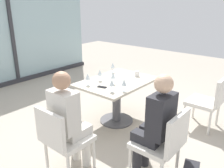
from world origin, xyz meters
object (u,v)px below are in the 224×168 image
at_px(person_side_end, 69,117).
at_px(wine_glass_1, 113,65).
at_px(chair_front_left, 163,141).
at_px(chair_side_end, 62,137).
at_px(wine_glass_4, 112,83).
at_px(chair_front_right, 210,99).
at_px(coffee_cup, 137,74).
at_px(wine_glass_5, 124,83).
at_px(person_front_left, 156,122).
at_px(wine_glass_2, 88,77).
at_px(cell_phone_on_table, 102,87).
at_px(wine_glass_0, 100,73).
at_px(dining_table_main, 117,91).
at_px(wine_glass_3, 113,76).

distance_m(person_side_end, wine_glass_1, 1.75).
xyz_separation_m(chair_front_left, chair_side_end, (-0.65, 0.93, 0.00)).
bearing_deg(person_side_end, chair_side_end, -180.00).
bearing_deg(wine_glass_4, wine_glass_1, 38.64).
distance_m(chair_front_right, coffee_cup, 1.23).
distance_m(chair_front_left, wine_glass_5, 1.07).
height_order(chair_side_end, wine_glass_1, wine_glass_1).
distance_m(person_front_left, wine_glass_1, 1.84).
bearing_deg(wine_glass_2, chair_front_left, -101.93).
distance_m(wine_glass_4, cell_phone_on_table, 0.26).
bearing_deg(wine_glass_1, person_side_end, -157.29).
distance_m(person_front_left, wine_glass_0, 1.50).
height_order(wine_glass_1, wine_glass_2, same).
distance_m(chair_side_end, wine_glass_0, 1.40).
bearing_deg(wine_glass_1, wine_glass_4, -141.36).
height_order(chair_side_end, wine_glass_0, wine_glass_0).
height_order(chair_front_right, wine_glass_4, wine_glass_4).
relative_size(person_side_end, cell_phone_on_table, 8.75).
xyz_separation_m(wine_glass_4, wine_glass_5, (0.12, -0.12, 0.00)).
relative_size(person_front_left, cell_phone_on_table, 8.75).
bearing_deg(wine_glass_1, coffee_cup, -78.30).
bearing_deg(coffee_cup, wine_glass_1, 101.70).
relative_size(dining_table_main, wine_glass_3, 6.65).
height_order(wine_glass_1, wine_glass_3, same).
relative_size(chair_front_left, wine_glass_3, 4.70).
bearing_deg(person_front_left, wine_glass_1, 54.43).
bearing_deg(chair_side_end, wine_glass_0, 23.80).
xyz_separation_m(chair_front_right, wine_glass_2, (-1.20, 1.47, 0.37)).
distance_m(chair_side_end, wine_glass_2, 1.16).
distance_m(wine_glass_2, coffee_cup, 0.92).
bearing_deg(chair_side_end, dining_table_main, 13.30).
bearing_deg(dining_table_main, wine_glass_2, 154.62).
xyz_separation_m(chair_front_left, person_side_end, (-0.54, 0.93, 0.20)).
bearing_deg(chair_front_right, chair_front_left, 180.00).
bearing_deg(dining_table_main, wine_glass_4, -149.74).
bearing_deg(chair_side_end, chair_front_left, -55.07).
relative_size(dining_table_main, chair_front_right, 1.41).
bearing_deg(person_front_left, chair_front_left, -90.00).
relative_size(person_side_end, wine_glass_2, 6.81).
bearing_deg(coffee_cup, chair_front_left, -135.48).
height_order(wine_glass_0, wine_glass_2, same).
relative_size(dining_table_main, wine_glass_1, 6.65).
height_order(person_front_left, cell_phone_on_table, person_front_left).
distance_m(dining_table_main, chair_side_end, 1.45).
distance_m(chair_front_right, wine_glass_4, 1.60).
height_order(chair_side_end, person_front_left, person_front_left).
relative_size(chair_front_left, wine_glass_5, 4.70).
bearing_deg(coffee_cup, wine_glass_5, -160.35).
bearing_deg(person_front_left, cell_phone_on_table, 71.55).
bearing_deg(wine_glass_0, coffee_cup, -29.98).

